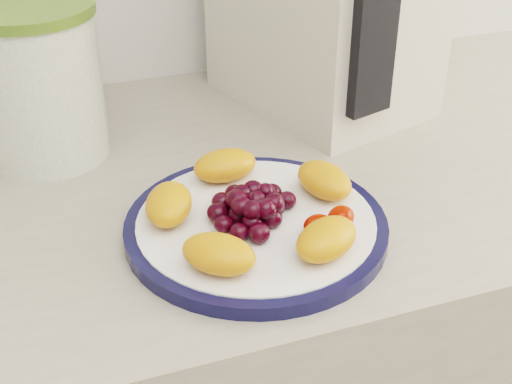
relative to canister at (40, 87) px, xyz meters
name	(u,v)px	position (x,y,z in m)	size (l,w,h in m)	color
plate_rim	(256,227)	(0.18, -0.25, -0.08)	(0.27, 0.27, 0.01)	black
plate_face	(256,226)	(0.18, -0.25, -0.08)	(0.24, 0.24, 0.02)	white
canister	(40,87)	(0.00, 0.00, 0.00)	(0.15, 0.15, 0.18)	#4D6317
canister_lid	(26,9)	(0.00, 0.00, 0.09)	(0.15, 0.15, 0.01)	#557025
appliance_panel	(376,7)	(0.37, -0.12, 0.09)	(0.06, 0.02, 0.26)	black
fruit_plate	(255,207)	(0.18, -0.25, -0.05)	(0.23, 0.23, 0.03)	orange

